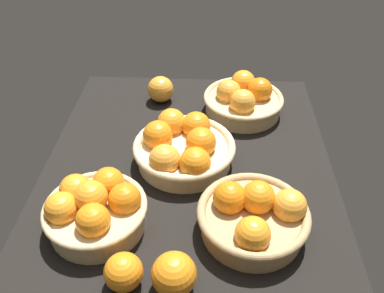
{
  "coord_description": "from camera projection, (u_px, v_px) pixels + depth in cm",
  "views": [
    {
      "loc": [
        -76.57,
        -4.84,
        70.04
      ],
      "look_at": [
        1.08,
        -0.82,
        7.0
      ],
      "focal_mm": 37.42,
      "sensor_mm": 36.0,
      "label": 1
    }
  ],
  "objects": [
    {
      "name": "loose_orange_front_gap",
      "position": [
        124.0,
        272.0,
        0.73
      ],
      "size": [
        7.27,
        7.27,
        7.27
      ],
      "primitive_type": "sphere",
      "color": "orange",
      "rests_on": "market_tray"
    },
    {
      "name": "basket_far_left",
      "position": [
        95.0,
        208.0,
        0.83
      ],
      "size": [
        21.65,
        21.65,
        11.4
      ],
      "color": "tan",
      "rests_on": "market_tray"
    },
    {
      "name": "loose_orange_back_gap",
      "position": [
        161.0,
        89.0,
        1.22
      ],
      "size": [
        7.95,
        7.95,
        7.95
      ],
      "primitive_type": "sphere",
      "color": "#F49E33",
      "rests_on": "market_tray"
    },
    {
      "name": "market_tray",
      "position": [
        189.0,
        166.0,
        1.03
      ],
      "size": [
        84.0,
        72.0,
        3.0
      ],
      "primitive_type": "cube",
      "color": "black",
      "rests_on": "ground"
    },
    {
      "name": "basket_center",
      "position": [
        183.0,
        147.0,
        0.99
      ],
      "size": [
        25.49,
        25.49,
        10.75
      ],
      "color": "#D3BC8C",
      "rests_on": "market_tray"
    },
    {
      "name": "loose_orange_side_gap",
      "position": [
        174.0,
        274.0,
        0.72
      ],
      "size": [
        8.31,
        8.31,
        8.31
      ],
      "primitive_type": "sphere",
      "color": "orange",
      "rests_on": "market_tray"
    },
    {
      "name": "basket_near_right",
      "position": [
        243.0,
        99.0,
        1.16
      ],
      "size": [
        23.22,
        23.22,
        10.78
      ],
      "color": "tan",
      "rests_on": "market_tray"
    },
    {
      "name": "basket_near_left",
      "position": [
        254.0,
        216.0,
        0.82
      ],
      "size": [
        23.24,
        23.24,
        11.3
      ],
      "color": "tan",
      "rests_on": "market_tray"
    }
  ]
}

